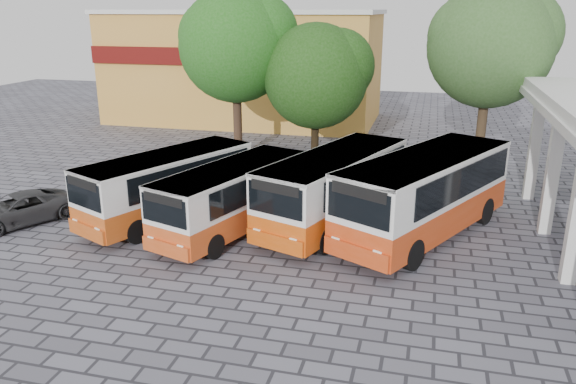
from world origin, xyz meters
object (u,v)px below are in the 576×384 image
(bus_centre_left, at_px, (233,195))
(bus_centre_right, at_px, (335,185))
(bus_far_right, at_px, (426,191))
(bus_far_left, at_px, (168,182))
(parked_car, at_px, (18,209))

(bus_centre_left, xyz_separation_m, bus_centre_right, (3.70, 1.66, 0.18))
(bus_centre_left, xyz_separation_m, bus_far_right, (7.21, 1.34, 0.32))
(bus_far_left, distance_m, parked_car, 6.15)
(bus_centre_right, xyz_separation_m, bus_far_right, (3.51, -0.32, 0.14))
(bus_centre_left, distance_m, bus_centre_right, 4.06)
(bus_centre_right, distance_m, parked_car, 12.86)
(bus_far_right, height_order, parked_car, bus_far_right)
(bus_far_left, distance_m, bus_centre_right, 6.80)
(parked_car, bearing_deg, bus_centre_left, 38.65)
(bus_far_left, relative_size, bus_far_right, 0.86)
(bus_centre_right, height_order, parked_car, bus_centre_right)
(bus_far_left, height_order, bus_centre_left, bus_far_left)
(bus_far_right, relative_size, parked_car, 2.14)
(bus_centre_right, relative_size, bus_far_right, 0.92)
(bus_far_right, bearing_deg, bus_centre_right, -157.55)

